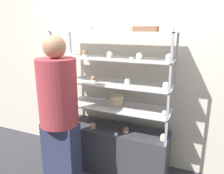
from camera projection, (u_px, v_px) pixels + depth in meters
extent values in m
plane|color=#2D2D33|center=(112.00, 167.00, 2.91)|extent=(20.00, 20.00, 0.00)
cube|color=beige|center=(122.00, 67.00, 2.89)|extent=(8.00, 0.05, 2.60)
cube|color=#333338|center=(112.00, 148.00, 2.83)|extent=(1.42, 0.42, 0.58)
cube|color=#99999E|center=(73.00, 104.00, 3.16)|extent=(0.02, 0.02, 0.30)
cube|color=#99999E|center=(172.00, 120.00, 2.63)|extent=(0.02, 0.02, 0.30)
cube|color=#99999E|center=(56.00, 114.00, 2.81)|extent=(0.02, 0.02, 0.30)
cube|color=#99999E|center=(166.00, 134.00, 2.28)|extent=(0.02, 0.02, 0.30)
cube|color=silver|center=(112.00, 106.00, 2.68)|extent=(1.42, 0.42, 0.01)
cube|color=#99999E|center=(72.00, 85.00, 3.08)|extent=(0.02, 0.02, 0.30)
cube|color=#99999E|center=(174.00, 96.00, 2.56)|extent=(0.02, 0.02, 0.30)
cube|color=#99999E|center=(54.00, 92.00, 2.73)|extent=(0.02, 0.02, 0.30)
cube|color=#99999E|center=(168.00, 107.00, 2.20)|extent=(0.02, 0.02, 0.30)
cube|color=silver|center=(112.00, 83.00, 2.61)|extent=(1.42, 0.42, 0.01)
cube|color=#99999E|center=(71.00, 64.00, 3.01)|extent=(0.02, 0.02, 0.30)
cube|color=#99999E|center=(175.00, 72.00, 2.48)|extent=(0.02, 0.02, 0.30)
cube|color=#99999E|center=(53.00, 69.00, 2.65)|extent=(0.02, 0.02, 0.30)
cube|color=#99999E|center=(170.00, 79.00, 2.12)|extent=(0.02, 0.02, 0.30)
cube|color=silver|center=(112.00, 58.00, 2.53)|extent=(1.42, 0.42, 0.01)
cube|color=#99999E|center=(70.00, 42.00, 2.93)|extent=(0.02, 0.02, 0.30)
cube|color=#99999E|center=(177.00, 45.00, 2.40)|extent=(0.02, 0.02, 0.30)
cube|color=#99999E|center=(51.00, 44.00, 2.58)|extent=(0.02, 0.02, 0.30)
cube|color=#99999E|center=(172.00, 48.00, 2.05)|extent=(0.02, 0.02, 0.30)
cube|color=silver|center=(112.00, 32.00, 2.45)|extent=(1.42, 0.42, 0.01)
cylinder|color=#DBBC84|center=(116.00, 101.00, 2.72)|extent=(0.17, 0.17, 0.09)
cylinder|color=#F4EAB2|center=(116.00, 97.00, 2.71)|extent=(0.18, 0.18, 0.02)
cube|color=brown|center=(146.00, 29.00, 2.28)|extent=(0.25, 0.14, 0.05)
cube|color=#8C5B42|center=(146.00, 26.00, 2.28)|extent=(0.26, 0.14, 0.01)
cylinder|color=white|center=(64.00, 121.00, 2.91)|extent=(0.06, 0.06, 0.02)
sphere|color=#8C5B42|center=(64.00, 119.00, 2.90)|extent=(0.07, 0.07, 0.07)
cylinder|color=#CCB28C|center=(93.00, 127.00, 2.74)|extent=(0.06, 0.06, 0.02)
sphere|color=#E5996B|center=(93.00, 125.00, 2.73)|extent=(0.07, 0.07, 0.07)
cylinder|color=beige|center=(126.00, 131.00, 2.63)|extent=(0.06, 0.06, 0.02)
sphere|color=#8C5B42|center=(126.00, 129.00, 2.62)|extent=(0.07, 0.07, 0.07)
cylinder|color=beige|center=(163.00, 139.00, 2.45)|extent=(0.06, 0.06, 0.02)
sphere|color=#F4EAB2|center=(163.00, 137.00, 2.44)|extent=(0.07, 0.07, 0.07)
cube|color=white|center=(116.00, 134.00, 2.53)|extent=(0.04, 0.00, 0.04)
cylinder|color=beige|center=(63.00, 99.00, 2.87)|extent=(0.05, 0.05, 0.02)
sphere|color=white|center=(63.00, 98.00, 2.86)|extent=(0.05, 0.05, 0.05)
cylinder|color=#CCB28C|center=(164.00, 115.00, 2.36)|extent=(0.05, 0.05, 0.02)
sphere|color=white|center=(164.00, 113.00, 2.36)|extent=(0.05, 0.05, 0.05)
cube|color=white|center=(76.00, 104.00, 2.66)|extent=(0.04, 0.00, 0.04)
cylinder|color=beige|center=(61.00, 78.00, 2.75)|extent=(0.06, 0.06, 0.03)
sphere|color=#8C5B42|center=(61.00, 76.00, 2.75)|extent=(0.06, 0.06, 0.06)
cylinder|color=white|center=(94.00, 81.00, 2.61)|extent=(0.06, 0.06, 0.03)
sphere|color=#8C5B42|center=(94.00, 78.00, 2.60)|extent=(0.06, 0.06, 0.06)
cylinder|color=beige|center=(127.00, 83.00, 2.49)|extent=(0.06, 0.06, 0.03)
sphere|color=white|center=(127.00, 81.00, 2.48)|extent=(0.06, 0.06, 0.06)
cylinder|color=white|center=(166.00, 88.00, 2.31)|extent=(0.06, 0.06, 0.03)
sphere|color=white|center=(166.00, 85.00, 2.30)|extent=(0.06, 0.06, 0.06)
cube|color=white|center=(131.00, 87.00, 2.31)|extent=(0.04, 0.00, 0.04)
cylinder|color=#CCB28C|center=(62.00, 55.00, 2.69)|extent=(0.06, 0.06, 0.03)
sphere|color=silver|center=(62.00, 52.00, 2.68)|extent=(0.07, 0.07, 0.07)
cylinder|color=beige|center=(85.00, 55.00, 2.60)|extent=(0.06, 0.06, 0.03)
sphere|color=#8C5B42|center=(85.00, 53.00, 2.59)|extent=(0.07, 0.07, 0.07)
cylinder|color=#CCB28C|center=(110.00, 57.00, 2.49)|extent=(0.06, 0.06, 0.03)
sphere|color=white|center=(110.00, 54.00, 2.48)|extent=(0.07, 0.07, 0.07)
cylinder|color=#CCB28C|center=(139.00, 58.00, 2.36)|extent=(0.06, 0.06, 0.03)
sphere|color=white|center=(139.00, 55.00, 2.36)|extent=(0.07, 0.07, 0.07)
cylinder|color=#CCB28C|center=(169.00, 60.00, 2.23)|extent=(0.06, 0.06, 0.03)
sphere|color=silver|center=(169.00, 57.00, 2.22)|extent=(0.07, 0.07, 0.07)
cube|color=white|center=(131.00, 59.00, 2.24)|extent=(0.04, 0.00, 0.04)
cylinder|color=white|center=(59.00, 30.00, 2.60)|extent=(0.05, 0.05, 0.03)
sphere|color=silver|center=(59.00, 27.00, 2.59)|extent=(0.06, 0.06, 0.06)
cylinder|color=beige|center=(91.00, 30.00, 2.45)|extent=(0.05, 0.05, 0.03)
sphere|color=#E5996B|center=(91.00, 27.00, 2.44)|extent=(0.06, 0.06, 0.06)
cylinder|color=beige|center=(129.00, 30.00, 2.32)|extent=(0.05, 0.05, 0.03)
sphere|color=white|center=(129.00, 27.00, 2.31)|extent=(0.06, 0.06, 0.06)
cylinder|color=#CCB28C|center=(172.00, 30.00, 2.15)|extent=(0.05, 0.05, 0.03)
sphere|color=silver|center=(172.00, 27.00, 2.14)|extent=(0.06, 0.06, 0.06)
cube|color=white|center=(99.00, 29.00, 2.30)|extent=(0.04, 0.00, 0.04)
cube|color=#282D47|center=(62.00, 157.00, 2.45)|extent=(0.39, 0.21, 0.81)
cylinder|color=#993338|center=(58.00, 92.00, 2.25)|extent=(0.40, 0.40, 0.70)
sphere|color=#936B4C|center=(55.00, 47.00, 2.13)|extent=(0.23, 0.23, 0.23)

